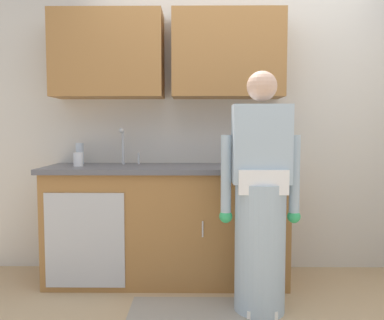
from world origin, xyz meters
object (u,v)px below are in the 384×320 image
sink (125,168)px  bottle_cleaner_spray (276,150)px  bottle_dish_liquid (80,153)px  knife_on_counter (277,168)px  bottle_water_tall (253,148)px  cup_by_sink (78,159)px  person_at_sink (260,211)px

sink → bottle_cleaner_spray: bearing=9.3°
bottle_dish_liquid → knife_on_counter: size_ratio=0.75×
bottle_water_tall → bottle_cleaner_spray: size_ratio=1.18×
bottle_cleaner_spray → cup_by_sink: (-1.64, -0.24, -0.06)m
bottle_water_tall → person_at_sink: bearing=-94.0°
bottle_dish_liquid → person_at_sink: bearing=-28.6°
bottle_cleaner_spray → cup_by_sink: size_ratio=2.11×
bottle_water_tall → knife_on_counter: (0.13, -0.36, -0.13)m
person_at_sink → bottle_dish_liquid: 1.66m
sink → bottle_cleaner_spray: size_ratio=2.16×
bottle_cleaner_spray → knife_on_counter: 0.45m
sink → person_at_sink: (1.01, -0.61, -0.23)m
person_at_sink → bottle_water_tall: bearing=86.0°
bottle_dish_liquid → bottle_water_tall: (1.48, -0.03, 0.05)m
person_at_sink → bottle_dish_liquid: (-1.43, 0.78, 0.34)m
sink → knife_on_counter: (1.20, -0.22, 0.02)m
sink → bottle_water_tall: bearing=7.7°
bottle_dish_liquid → cup_by_sink: 0.22m
person_at_sink → bottle_dish_liquid: person_at_sink is taller
bottle_cleaner_spray → knife_on_counter: bottle_cleaner_spray is taller
sink → bottle_cleaner_spray: (1.27, 0.21, 0.13)m
person_at_sink → bottle_cleaner_spray: 0.93m
bottle_water_tall → knife_on_counter: size_ratio=1.13×
person_at_sink → knife_on_counter: person_at_sink is taller
bottle_dish_liquid → bottle_cleaner_spray: 1.69m
sink → bottle_cleaner_spray: sink is taller
cup_by_sink → knife_on_counter: cup_by_sink is taller
sink → cup_by_sink: bearing=-174.9°
bottle_dish_liquid → bottle_water_tall: 1.48m
sink → person_at_sink: 1.20m
sink → bottle_cleaner_spray: 1.29m
sink → bottle_water_tall: (1.06, 0.14, 0.15)m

